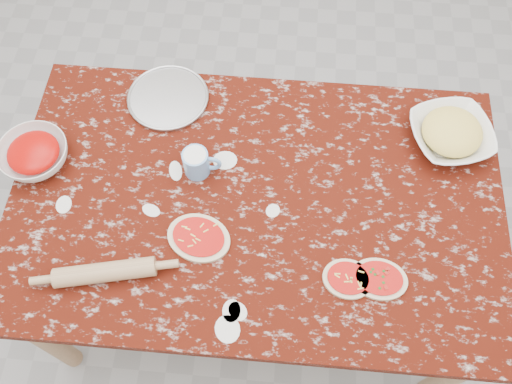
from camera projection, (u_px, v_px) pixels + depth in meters
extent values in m
plane|color=gray|center=(256.00, 276.00, 2.41)|extent=(4.00, 4.00, 0.00)
cube|color=#390D05|center=(256.00, 202.00, 1.77)|extent=(1.60, 1.00, 0.04)
cube|color=#A87B5F|center=(256.00, 210.00, 1.82)|extent=(1.50, 0.90, 0.08)
cylinder|color=#A87B5F|center=(45.00, 339.00, 1.93)|extent=(0.07, 0.07, 0.71)
cylinder|color=#A87B5F|center=(453.00, 375.00, 1.87)|extent=(0.07, 0.07, 0.71)
cylinder|color=#A87B5F|center=(97.00, 142.00, 2.32)|extent=(0.07, 0.07, 0.71)
cylinder|color=#A87B5F|center=(436.00, 166.00, 2.26)|extent=(0.07, 0.07, 0.71)
cylinder|color=#B2B2B7|center=(168.00, 98.00, 1.93)|extent=(0.37, 0.37, 0.01)
imported|color=white|center=(35.00, 155.00, 1.79)|extent=(0.24, 0.24, 0.07)
imported|color=white|center=(450.00, 135.00, 1.83)|extent=(0.33, 0.33, 0.07)
cylinder|color=#6CA3E4|center=(196.00, 163.00, 1.76)|extent=(0.08, 0.08, 0.10)
torus|color=#6CA3E4|center=(211.00, 164.00, 1.75)|extent=(0.07, 0.02, 0.07)
cylinder|color=silver|center=(195.00, 157.00, 1.73)|extent=(0.07, 0.07, 0.01)
ellipsoid|color=beige|center=(199.00, 238.00, 1.68)|extent=(0.24, 0.21, 0.01)
ellipsoid|color=red|center=(199.00, 237.00, 1.67)|extent=(0.19, 0.17, 0.00)
ellipsoid|color=beige|center=(348.00, 279.00, 1.62)|extent=(0.16, 0.14, 0.01)
ellipsoid|color=red|center=(348.00, 278.00, 1.61)|extent=(0.14, 0.12, 0.00)
ellipsoid|color=beige|center=(379.00, 279.00, 1.62)|extent=(0.18, 0.15, 0.01)
ellipsoid|color=red|center=(379.00, 278.00, 1.61)|extent=(0.15, 0.12, 0.00)
cylinder|color=tan|center=(105.00, 272.00, 1.60)|extent=(0.30, 0.12, 0.06)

